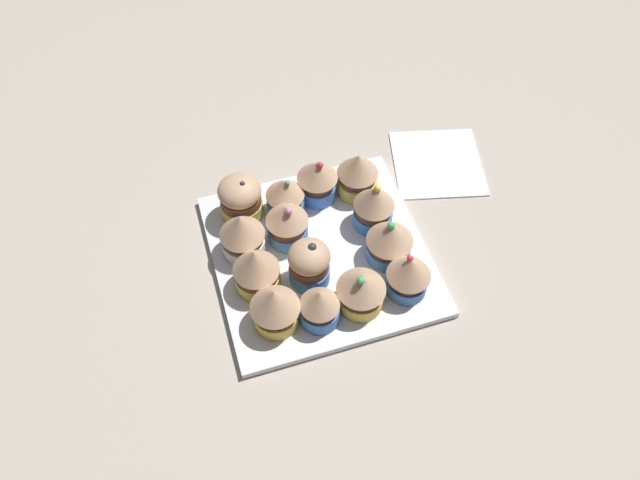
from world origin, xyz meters
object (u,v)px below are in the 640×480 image
(cupcake_4, at_px, (374,206))
(cupcake_9, at_px, (256,269))
(cupcake_6, at_px, (242,234))
(cupcake_11, at_px, (361,289))
(cupcake_2, at_px, (285,196))
(cupcake_0, at_px, (358,173))
(baking_tray, at_px, (320,255))
(cupcake_8, at_px, (309,264))
(cupcake_3, at_px, (241,198))
(cupcake_13, at_px, (275,306))
(cupcake_1, at_px, (317,179))
(cupcake_10, at_px, (409,274))
(cupcake_7, at_px, (390,240))
(napkin, at_px, (438,162))
(cupcake_12, at_px, (320,306))
(cupcake_5, at_px, (287,223))

(cupcake_4, xyz_separation_m, cupcake_9, (0.18, 0.05, -0.00))
(cupcake_6, distance_m, cupcake_11, 0.18)
(cupcake_2, relative_size, cupcake_11, 0.96)
(cupcake_0, bearing_deg, cupcake_6, 16.88)
(cupcake_0, height_order, cupcake_11, cupcake_0)
(baking_tray, distance_m, cupcake_8, 0.06)
(cupcake_3, height_order, cupcake_13, cupcake_13)
(cupcake_1, bearing_deg, cupcake_4, 130.57)
(cupcake_8, bearing_deg, cupcake_10, 155.53)
(cupcake_4, bearing_deg, cupcake_7, 90.76)
(cupcake_8, bearing_deg, cupcake_4, -150.57)
(cupcake_4, height_order, napkin, cupcake_4)
(cupcake_11, bearing_deg, cupcake_10, -178.24)
(cupcake_4, xyz_separation_m, cupcake_6, (0.19, -0.01, -0.00))
(cupcake_1, xyz_separation_m, cupcake_4, (-0.06, 0.07, 0.00))
(cupcake_1, xyz_separation_m, cupcake_13, (0.11, 0.19, 0.00))
(cupcake_9, relative_size, napkin, 0.54)
(cupcake_7, xyz_separation_m, cupcake_11, (0.06, 0.06, -0.00))
(cupcake_2, xyz_separation_m, cupcake_9, (0.07, 0.11, 0.01))
(cupcake_3, xyz_separation_m, napkin, (-0.32, -0.01, -0.04))
(napkin, bearing_deg, cupcake_1, 4.26)
(cupcake_9, xyz_separation_m, napkin, (-0.33, -0.14, -0.05))
(cupcake_0, height_order, cupcake_10, cupcake_0)
(cupcake_9, bearing_deg, cupcake_12, 130.86)
(cupcake_0, xyz_separation_m, cupcake_7, (-0.00, 0.13, -0.00))
(baking_tray, xyz_separation_m, cupcake_0, (-0.09, -0.09, 0.04))
(cupcake_10, height_order, napkin, cupcake_10)
(cupcake_13, bearing_deg, cupcake_11, 176.59)
(cupcake_8, xyz_separation_m, cupcake_13, (0.06, 0.05, 0.00))
(cupcake_10, relative_size, cupcake_11, 1.02)
(cupcake_7, height_order, cupcake_11, cupcake_7)
(cupcake_3, distance_m, cupcake_5, 0.08)
(cupcake_2, distance_m, cupcake_12, 0.19)
(cupcake_6, distance_m, cupcake_8, 0.10)
(cupcake_12, relative_size, napkin, 0.46)
(cupcake_2, relative_size, cupcake_3, 0.95)
(baking_tray, relative_size, cupcake_5, 4.04)
(cupcake_8, bearing_deg, cupcake_9, -9.60)
(cupcake_9, height_order, cupcake_11, cupcake_9)
(cupcake_7, height_order, napkin, cupcake_7)
(cupcake_2, relative_size, cupcake_13, 0.92)
(cupcake_9, bearing_deg, cupcake_0, -147.04)
(cupcake_1, height_order, cupcake_5, cupcake_1)
(cupcake_8, relative_size, napkin, 0.54)
(baking_tray, relative_size, cupcake_9, 3.82)
(cupcake_5, distance_m, cupcake_10, 0.18)
(cupcake_2, height_order, cupcake_5, cupcake_5)
(cupcake_2, relative_size, napkin, 0.48)
(cupcake_10, bearing_deg, cupcake_5, -45.07)
(cupcake_9, relative_size, cupcake_11, 1.08)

